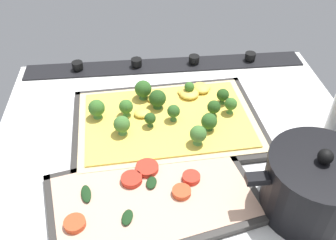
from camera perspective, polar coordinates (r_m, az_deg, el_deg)
ground_plane at (r=75.40cm, az=2.06°, el=-6.03°), size 76.58×73.37×3.00cm
stove_control_panel at (r=100.02cm, az=-0.39°, el=8.55°), size 73.52×7.00×2.60cm
baking_tray_front at (r=80.49cm, az=-0.12°, el=-0.60°), size 41.35×29.84×1.30cm
broccoli_pizza at (r=79.90cm, az=-0.12°, el=0.54°), size 38.82×27.31×5.85cm
baking_tray_back at (r=66.44cm, az=-2.26°, el=-12.04°), size 39.45×28.48×1.30cm
veggie_pizza_back at (r=66.03cm, az=-2.50°, el=-11.55°), size 36.59×25.63×1.90cm
cooking_pot at (r=65.89cm, az=21.52°, el=-9.34°), size 23.56×16.68×13.60cm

